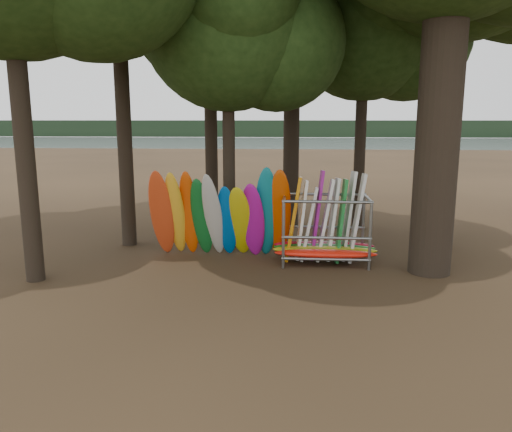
{
  "coord_description": "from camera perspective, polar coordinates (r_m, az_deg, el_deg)",
  "views": [
    {
      "loc": [
        0.37,
        -13.71,
        4.38
      ],
      "look_at": [
        -0.78,
        1.5,
        1.4
      ],
      "focal_mm": 35.0,
      "sensor_mm": 36.0,
      "label": 1
    }
  ],
  "objects": [
    {
      "name": "storage_rack",
      "position": [
        15.5,
        7.89,
        -1.75
      ],
      "size": [
        3.23,
        1.56,
        2.84
      ],
      "color": "gray",
      "rests_on": "ground"
    },
    {
      "name": "lake",
      "position": [
        73.84,
        4.04,
        7.63
      ],
      "size": [
        160.0,
        160.0,
        0.0
      ],
      "primitive_type": "plane",
      "color": "gray",
      "rests_on": "ground"
    },
    {
      "name": "far_shore",
      "position": [
        123.74,
        4.19,
        9.93
      ],
      "size": [
        160.0,
        4.0,
        4.0
      ],
      "primitive_type": "cube",
      "color": "black",
      "rests_on": "ground"
    },
    {
      "name": "kayak_row",
      "position": [
        15.8,
        -3.78,
        -0.02
      ],
      "size": [
        4.48,
        1.79,
        3.06
      ],
      "color": "red",
      "rests_on": "ground"
    },
    {
      "name": "oak_5",
      "position": [
        17.07,
        -3.27,
        21.05
      ],
      "size": [
        6.38,
        6.38,
        10.14
      ],
      "color": "black",
      "rests_on": "ground"
    },
    {
      "name": "ground",
      "position": [
        14.4,
        2.65,
        -6.67
      ],
      "size": [
        120.0,
        120.0,
        0.0
      ],
      "primitive_type": "plane",
      "color": "#47331E",
      "rests_on": "ground"
    },
    {
      "name": "oak_3",
      "position": [
        20.97,
        12.35,
        20.98
      ],
      "size": [
        7.02,
        7.02,
        11.16
      ],
      "color": "black",
      "rests_on": "ground"
    }
  ]
}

